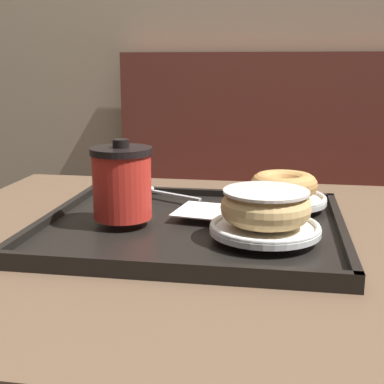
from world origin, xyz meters
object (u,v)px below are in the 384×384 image
Objects in this scene: donut_plain at (284,184)px; coffee_cup_front at (122,183)px; donut_chocolate_glazed at (266,206)px; spoon at (154,190)px.

coffee_cup_front is at bearing -150.98° from donut_plain.
donut_plain is (0.24, 0.13, -0.02)m from coffee_cup_front.
donut_chocolate_glazed is at bearing -9.74° from coffee_cup_front.
donut_plain reaches higher than spoon.
donut_chocolate_glazed is 0.30m from spoon.
coffee_cup_front reaches higher than spoon.
coffee_cup_front is at bearing 170.26° from donut_chocolate_glazed.
donut_chocolate_glazed is at bearing 161.95° from spoon.
donut_chocolate_glazed is (0.22, -0.04, -0.02)m from coffee_cup_front.
coffee_cup_front reaches higher than donut_chocolate_glazed.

